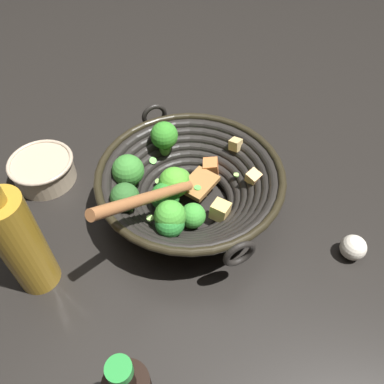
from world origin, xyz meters
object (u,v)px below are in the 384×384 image
(cooking_oil_bottle, at_px, (20,242))
(garlic_bulb, at_px, (353,247))
(wok, at_px, (187,185))
(prep_bowl, at_px, (43,169))

(cooking_oil_bottle, height_order, garlic_bulb, cooking_oil_bottle)
(garlic_bulb, bearing_deg, wok, -66.03)
(wok, bearing_deg, garlic_bulb, 113.97)
(wok, relative_size, cooking_oil_bottle, 1.47)
(wok, xyz_separation_m, prep_bowl, (0.15, -0.26, -0.04))
(wok, relative_size, prep_bowl, 3.00)
(prep_bowl, bearing_deg, cooking_oil_bottle, 55.87)
(cooking_oil_bottle, xyz_separation_m, prep_bowl, (-0.13, -0.19, -0.08))
(wok, xyz_separation_m, garlic_bulb, (-0.12, 0.28, -0.04))
(cooking_oil_bottle, distance_m, garlic_bulb, 0.54)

